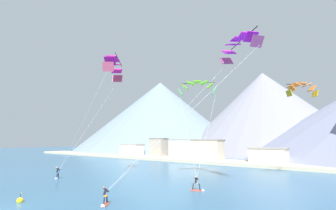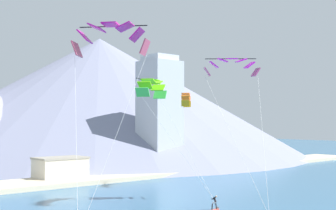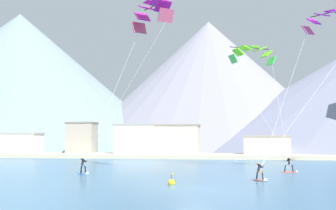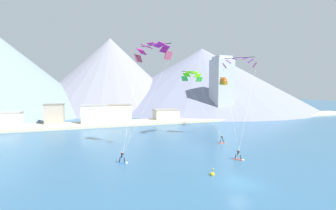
% 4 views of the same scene
% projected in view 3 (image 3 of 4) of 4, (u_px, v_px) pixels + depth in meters
% --- Properties ---
extents(ground_plane, '(400.00, 400.00, 0.00)m').
position_uv_depth(ground_plane, '(191.00, 189.00, 33.55)').
color(ground_plane, '#336084').
extents(kitesurfer_near_lead, '(1.33, 1.65, 1.66)m').
position_uv_depth(kitesurfer_near_lead, '(261.00, 176.00, 39.68)').
color(kitesurfer_near_lead, '#E54C33').
rests_on(kitesurfer_near_lead, ground).
extents(kitesurfer_near_trail, '(1.59, 1.42, 1.83)m').
position_uv_depth(kitesurfer_near_trail, '(84.00, 169.00, 46.58)').
color(kitesurfer_near_trail, '#337FDB').
rests_on(kitesurfer_near_trail, ground).
extents(kitesurfer_mid_center, '(1.78, 0.73, 1.73)m').
position_uv_depth(kitesurfer_mid_center, '(291.00, 168.00, 49.15)').
color(kitesurfer_mid_center, '#E54C33').
rests_on(kitesurfer_mid_center, ground).
extents(parafoil_kite_near_lead, '(11.59, 14.29, 16.42)m').
position_uv_depth(parafoil_kite_near_lead, '(332.00, 18.00, 51.19)').
color(parafoil_kite_near_lead, '#AF427E').
extents(parafoil_kite_near_trail, '(8.76, 7.90, 17.33)m').
position_uv_depth(parafoil_kite_near_trail, '(152.00, 12.00, 51.67)').
color(parafoil_kite_near_trail, '#C24763').
extents(parafoil_kite_mid_center, '(6.41, 8.62, 13.50)m').
position_uv_depth(parafoil_kite_mid_center, '(252.00, 53.00, 57.22)').
color(parafoil_kite_mid_center, green).
extents(race_marker_buoy, '(0.56, 0.56, 1.02)m').
position_uv_depth(race_marker_buoy, '(171.00, 183.00, 36.74)').
color(race_marker_buoy, yellow).
rests_on(race_marker_buoy, ground).
extents(shoreline_strip, '(180.00, 10.00, 0.70)m').
position_uv_depth(shoreline_strip, '(220.00, 156.00, 81.46)').
color(shoreline_strip, beige).
rests_on(shoreline_strip, ground).
extents(shore_building_harbour_front, '(8.41, 4.75, 4.55)m').
position_uv_depth(shore_building_harbour_front, '(19.00, 144.00, 90.81)').
color(shore_building_harbour_front, silver).
rests_on(shore_building_harbour_front, ground).
extents(shore_building_promenade_mid, '(8.31, 5.19, 4.01)m').
position_uv_depth(shore_building_promenade_mid, '(266.00, 146.00, 82.98)').
color(shore_building_promenade_mid, beige).
rests_on(shore_building_promenade_mid, ground).
extents(shore_building_quay_east, '(8.85, 4.97, 6.03)m').
position_uv_depth(shore_building_quay_east, '(176.00, 141.00, 86.21)').
color(shore_building_quay_east, beige).
rests_on(shore_building_quay_east, ground).
extents(shore_building_quay_west, '(5.36, 4.24, 6.57)m').
position_uv_depth(shore_building_quay_west, '(82.00, 139.00, 89.47)').
color(shore_building_quay_west, '#A89E8E').
rests_on(shore_building_quay_west, ground).
extents(shore_building_old_town, '(7.77, 4.74, 6.15)m').
position_uv_depth(shore_building_old_town, '(136.00, 140.00, 85.60)').
color(shore_building_old_town, silver).
rests_on(shore_building_old_town, ground).
extents(mountain_peak_central_summit, '(80.87, 80.87, 38.31)m').
position_uv_depth(mountain_peak_central_summit, '(209.00, 85.00, 139.28)').
color(mountain_peak_central_summit, gray).
rests_on(mountain_peak_central_summit, ground).
extents(mountain_peak_east_shoulder, '(93.32, 93.32, 39.81)m').
position_uv_depth(mountain_peak_east_shoulder, '(19.00, 81.00, 136.19)').
color(mountain_peak_east_shoulder, gray).
rests_on(mountain_peak_east_shoulder, ground).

